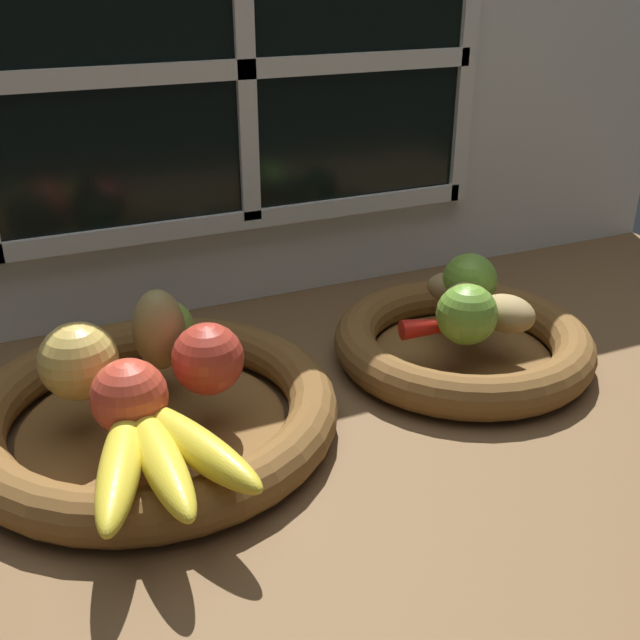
% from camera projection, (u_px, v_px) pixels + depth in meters
% --- Properties ---
extents(ground_plane, '(1.40, 0.90, 0.03)m').
position_uv_depth(ground_plane, '(339.00, 407.00, 0.84)').
color(ground_plane, brown).
extents(back_wall, '(1.40, 0.05, 0.55)m').
position_uv_depth(back_wall, '(241.00, 93.00, 0.95)').
color(back_wall, silver).
rests_on(back_wall, ground_plane).
extents(fruit_bowl_left, '(0.37, 0.37, 0.05)m').
position_uv_depth(fruit_bowl_left, '(152.00, 412.00, 0.76)').
color(fruit_bowl_left, brown).
rests_on(fruit_bowl_left, ground_plane).
extents(fruit_bowl_right, '(0.30, 0.30, 0.05)m').
position_uv_depth(fruit_bowl_right, '(462.00, 343.00, 0.89)').
color(fruit_bowl_right, brown).
rests_on(fruit_bowl_right, ground_plane).
extents(apple_red_right, '(0.07, 0.07, 0.07)m').
position_uv_depth(apple_red_right, '(208.00, 359.00, 0.73)').
color(apple_red_right, '#B73828').
rests_on(apple_red_right, fruit_bowl_left).
extents(apple_red_front, '(0.07, 0.07, 0.07)m').
position_uv_depth(apple_red_front, '(129.00, 397.00, 0.67)').
color(apple_red_front, '#CC422D').
rests_on(apple_red_front, fruit_bowl_left).
extents(apple_green_back, '(0.07, 0.07, 0.07)m').
position_uv_depth(apple_green_back, '(163.00, 330.00, 0.79)').
color(apple_green_back, '#7AA338').
rests_on(apple_green_back, fruit_bowl_left).
extents(apple_golden_left, '(0.08, 0.08, 0.08)m').
position_uv_depth(apple_golden_left, '(79.00, 361.00, 0.72)').
color(apple_golden_left, '#DBB756').
rests_on(apple_golden_left, fruit_bowl_left).
extents(pear_brown, '(0.07, 0.07, 0.09)m').
position_uv_depth(pear_brown, '(159.00, 330.00, 0.77)').
color(pear_brown, olive).
rests_on(pear_brown, fruit_bowl_left).
extents(banana_bunch_front, '(0.15, 0.19, 0.03)m').
position_uv_depth(banana_bunch_front, '(157.00, 452.00, 0.62)').
color(banana_bunch_front, yellow).
rests_on(banana_bunch_front, fruit_bowl_left).
extents(potato_small, '(0.07, 0.08, 0.04)m').
position_uv_depth(potato_small, '(507.00, 313.00, 0.86)').
color(potato_small, '#A38451').
rests_on(potato_small, fruit_bowl_right).
extents(potato_back, '(0.08, 0.09, 0.04)m').
position_uv_depth(potato_back, '(459.00, 290.00, 0.92)').
color(potato_back, '#A38451').
rests_on(potato_back, fruit_bowl_right).
extents(potato_large, '(0.07, 0.08, 0.05)m').
position_uv_depth(potato_large, '(466.00, 304.00, 0.87)').
color(potato_large, '#A38451').
rests_on(potato_large, fruit_bowl_right).
extents(lime_near, '(0.07, 0.07, 0.07)m').
position_uv_depth(lime_near, '(467.00, 314.00, 0.82)').
color(lime_near, '#6B9E33').
rests_on(lime_near, fruit_bowl_right).
extents(lime_far, '(0.07, 0.07, 0.07)m').
position_uv_depth(lime_far, '(469.00, 281.00, 0.91)').
color(lime_far, '#6B9E33').
rests_on(lime_far, fruit_bowl_right).
extents(chili_pepper, '(0.15, 0.05, 0.02)m').
position_uv_depth(chili_pepper, '(464.00, 323.00, 0.85)').
color(chili_pepper, red).
rests_on(chili_pepper, fruit_bowl_right).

